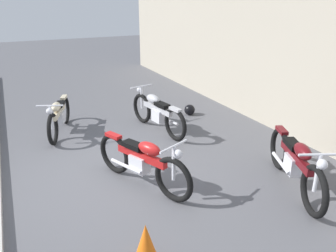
% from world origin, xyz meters
% --- Properties ---
extents(ground_plane, '(40.00, 40.00, 0.00)m').
position_xyz_m(ground_plane, '(0.00, 0.00, 0.00)').
color(ground_plane, '#56565B').
extents(building_wall, '(18.00, 0.30, 3.21)m').
position_xyz_m(building_wall, '(0.00, 4.24, 1.61)').
color(building_wall, '#B2A893').
rests_on(building_wall, ground_plane).
extents(helmet, '(0.28, 0.28, 0.28)m').
position_xyz_m(helmet, '(-2.22, 2.82, 0.14)').
color(helmet, black).
rests_on(helmet, ground_plane).
extents(traffic_cone, '(0.32, 0.32, 0.55)m').
position_xyz_m(traffic_cone, '(2.13, -0.16, 0.28)').
color(traffic_cone, orange).
rests_on(traffic_cone, ground_plane).
extents(motorcycle_red, '(1.93, 0.98, 0.93)m').
position_xyz_m(motorcycle_red, '(0.51, 0.44, 0.45)').
color(motorcycle_red, black).
rests_on(motorcycle_red, ground_plane).
extents(motorcycle_maroon, '(2.00, 1.02, 0.96)m').
position_xyz_m(motorcycle_maroon, '(1.63, 2.58, 0.46)').
color(motorcycle_maroon, black).
rests_on(motorcycle_maroon, ground_plane).
extents(motorcycle_cream, '(1.82, 0.87, 0.86)m').
position_xyz_m(motorcycle_cream, '(-2.40, -0.41, 0.42)').
color(motorcycle_cream, black).
rests_on(motorcycle_cream, ground_plane).
extents(motorcycle_silver, '(2.05, 0.66, 0.93)m').
position_xyz_m(motorcycle_silver, '(-1.59, 1.63, 0.45)').
color(motorcycle_silver, black).
rests_on(motorcycle_silver, ground_plane).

